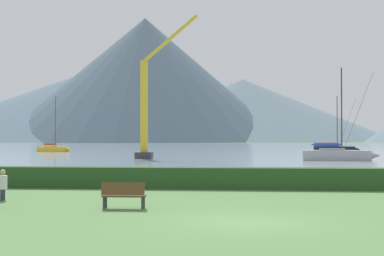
% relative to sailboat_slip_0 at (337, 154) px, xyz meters
% --- Properties ---
extents(ground_plane, '(1000.00, 1000.00, 0.00)m').
position_rel_sailboat_slip_0_xyz_m(ground_plane, '(-10.46, -47.01, -0.71)').
color(ground_plane, '#517A42').
extents(harbor_water, '(320.00, 246.00, 0.00)m').
position_rel_sailboat_slip_0_xyz_m(harbor_water, '(-10.46, 89.99, -0.70)').
color(harbor_water, '#8499A8').
rests_on(harbor_water, ground_plane).
extents(hedge_line, '(80.00, 1.20, 1.05)m').
position_rel_sailboat_slip_0_xyz_m(hedge_line, '(-10.46, -36.01, -0.18)').
color(hedge_line, '#284C23').
rests_on(hedge_line, ground_plane).
extents(sailboat_slip_0, '(8.61, 3.11, 10.40)m').
position_rel_sailboat_slip_0_xyz_m(sailboat_slip_0, '(0.00, 0.00, 0.00)').
color(sailboat_slip_0, '#9E9EA3').
rests_on(sailboat_slip_0, harbor_water).
extents(sailboat_slip_4, '(8.00, 2.79, 9.81)m').
position_rel_sailboat_slip_0_xyz_m(sailboat_slip_4, '(5.49, 35.50, -0.05)').
color(sailboat_slip_4, black).
rests_on(sailboat_slip_4, harbor_water).
extents(sailboat_slip_5, '(6.87, 3.49, 10.33)m').
position_rel_sailboat_slip_0_xyz_m(sailboat_slip_5, '(-45.37, 37.46, -0.13)').
color(sailboat_slip_5, gold).
rests_on(sailboat_slip_5, harbor_water).
extents(park_bench_near_path, '(1.55, 0.49, 0.95)m').
position_rel_sailboat_slip_0_xyz_m(park_bench_near_path, '(-14.85, -44.23, -0.18)').
color(park_bench_near_path, brown).
rests_on(park_bench_near_path, ground_plane).
extents(person_seated_viewer, '(0.36, 0.57, 1.25)m').
position_rel_sailboat_slip_0_xyz_m(person_seated_viewer, '(-20.29, -41.96, -0.02)').
color(person_seated_viewer, '#2D3347').
rests_on(person_seated_viewer, ground_plane).
extents(dock_crane, '(7.65, 2.00, 17.67)m').
position_rel_sailboat_slip_0_xyz_m(dock_crane, '(-22.29, 4.37, 4.84)').
color(dock_crane, '#333338').
rests_on(dock_crane, ground_plane).
extents(distant_hill_west_ridge, '(218.16, 218.16, 45.88)m').
position_rel_sailboat_slip_0_xyz_m(distant_hill_west_ridge, '(-9.71, 349.59, 22.23)').
color(distant_hill_west_ridge, slate).
rests_on(distant_hill_west_ridge, ground_plane).
extents(distant_hill_east_ridge, '(191.98, 191.98, 83.63)m').
position_rel_sailboat_slip_0_xyz_m(distant_hill_east_ridge, '(-75.29, 309.37, 41.11)').
color(distant_hill_east_ridge, '#425666').
rests_on(distant_hill_east_ridge, ground_plane).
extents(distant_hill_far_shoulder, '(262.18, 262.18, 50.54)m').
position_rel_sailboat_slip_0_xyz_m(distant_hill_far_shoulder, '(-132.59, 351.27, 24.57)').
color(distant_hill_far_shoulder, '#4C6070').
rests_on(distant_hill_far_shoulder, ground_plane).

